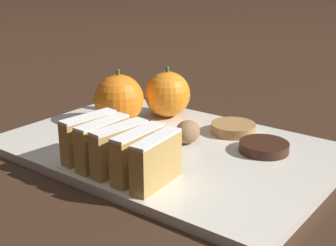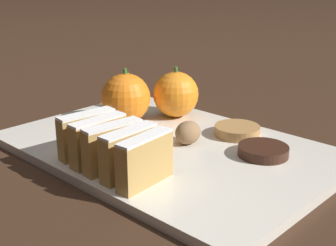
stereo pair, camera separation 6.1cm
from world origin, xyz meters
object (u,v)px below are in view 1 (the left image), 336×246
object	(u,v)px
orange_near	(168,94)
walnut	(188,132)
orange_far	(119,99)
chocolate_cookie	(264,147)

from	to	relation	value
orange_near	walnut	distance (m)	0.12
orange_far	chocolate_cookie	bearing A→B (deg)	-82.63
orange_near	walnut	world-z (taller)	orange_near
orange_near	chocolate_cookie	xyz separation A→B (m)	(-0.04, -0.19, -0.03)
orange_far	walnut	xyz separation A→B (m)	(-0.00, -0.13, -0.02)
orange_far	walnut	size ratio (longest dim) A/B	2.17
orange_far	walnut	distance (m)	0.13
walnut	orange_far	bearing A→B (deg)	87.79
orange_far	walnut	world-z (taller)	orange_far
chocolate_cookie	orange_far	bearing A→B (deg)	97.37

